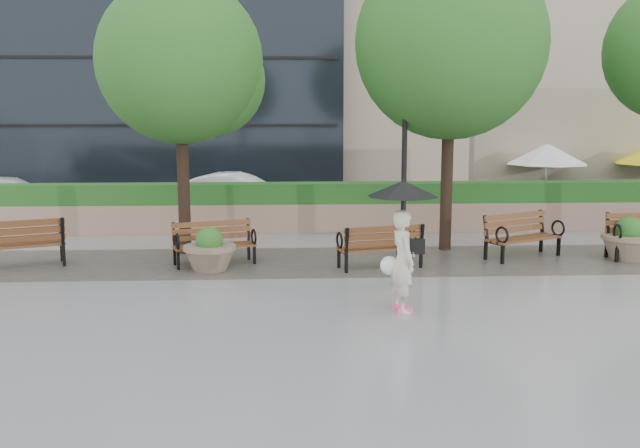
{
  "coord_description": "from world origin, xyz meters",
  "views": [
    {
      "loc": [
        -1.52,
        -12.44,
        3.34
      ],
      "look_at": [
        -0.79,
        1.44,
        1.1
      ],
      "focal_mm": 40.0,
      "sensor_mm": 36.0,
      "label": 1
    }
  ],
  "objects_px": {
    "lamppost": "(404,171)",
    "car_right": "(238,195)",
    "bench_0": "(16,253)",
    "planter_right": "(628,243)",
    "bench_1": "(215,252)",
    "planter_left": "(210,254)",
    "pedestrian": "(403,233)",
    "bench_2": "(380,255)",
    "bench_3": "(522,245)",
    "car_left": "(10,198)"
  },
  "relations": [
    {
      "from": "bench_0",
      "to": "car_right",
      "type": "height_order",
      "value": "car_right"
    },
    {
      "from": "bench_1",
      "to": "car_left",
      "type": "relative_size",
      "value": 0.42
    },
    {
      "from": "bench_3",
      "to": "bench_0",
      "type": "bearing_deg",
      "value": 154.61
    },
    {
      "from": "planter_left",
      "to": "car_left",
      "type": "xyz_separation_m",
      "value": [
        -6.91,
        7.67,
        0.28
      ]
    },
    {
      "from": "planter_left",
      "to": "car_left",
      "type": "distance_m",
      "value": 10.33
    },
    {
      "from": "bench_3",
      "to": "car_right",
      "type": "bearing_deg",
      "value": 107.94
    },
    {
      "from": "planter_right",
      "to": "pedestrian",
      "type": "bearing_deg",
      "value": -146.54
    },
    {
      "from": "bench_3",
      "to": "car_left",
      "type": "bearing_deg",
      "value": 126.33
    },
    {
      "from": "bench_0",
      "to": "bench_3",
      "type": "distance_m",
      "value": 11.12
    },
    {
      "from": "bench_2",
      "to": "planter_left",
      "type": "relative_size",
      "value": 1.7
    },
    {
      "from": "car_left",
      "to": "bench_2",
      "type": "bearing_deg",
      "value": -139.0
    },
    {
      "from": "bench_0",
      "to": "planter_right",
      "type": "relative_size",
      "value": 1.8
    },
    {
      "from": "bench_0",
      "to": "bench_1",
      "type": "bearing_deg",
      "value": 159.75
    },
    {
      "from": "pedestrian",
      "to": "lamppost",
      "type": "bearing_deg",
      "value": -21.83
    },
    {
      "from": "bench_0",
      "to": "bench_2",
      "type": "bearing_deg",
      "value": 155.34
    },
    {
      "from": "planter_right",
      "to": "car_right",
      "type": "relative_size",
      "value": 0.28
    },
    {
      "from": "planter_left",
      "to": "lamppost",
      "type": "height_order",
      "value": "lamppost"
    },
    {
      "from": "lamppost",
      "to": "car_right",
      "type": "height_order",
      "value": "lamppost"
    },
    {
      "from": "bench_1",
      "to": "planter_left",
      "type": "relative_size",
      "value": 1.68
    },
    {
      "from": "bench_0",
      "to": "bench_2",
      "type": "xyz_separation_m",
      "value": [
        7.73,
        -0.46,
        -0.03
      ]
    },
    {
      "from": "bench_3",
      "to": "pedestrian",
      "type": "distance_m",
      "value": 5.48
    },
    {
      "from": "car_left",
      "to": "pedestrian",
      "type": "relative_size",
      "value": 2.03
    },
    {
      "from": "bench_0",
      "to": "pedestrian",
      "type": "bearing_deg",
      "value": 133.04
    },
    {
      "from": "planter_left",
      "to": "pedestrian",
      "type": "distance_m",
      "value": 4.86
    },
    {
      "from": "planter_left",
      "to": "pedestrian",
      "type": "bearing_deg",
      "value": -42.49
    },
    {
      "from": "bench_0",
      "to": "planter_left",
      "type": "height_order",
      "value": "bench_0"
    },
    {
      "from": "bench_1",
      "to": "bench_3",
      "type": "bearing_deg",
      "value": -14.1
    },
    {
      "from": "bench_3",
      "to": "planter_right",
      "type": "xyz_separation_m",
      "value": [
        2.29,
        -0.32,
        0.09
      ]
    },
    {
      "from": "bench_2",
      "to": "car_right",
      "type": "bearing_deg",
      "value": -79.26
    },
    {
      "from": "planter_left",
      "to": "lamppost",
      "type": "relative_size",
      "value": 0.25
    },
    {
      "from": "bench_0",
      "to": "car_right",
      "type": "relative_size",
      "value": 0.51
    },
    {
      "from": "bench_1",
      "to": "car_left",
      "type": "bearing_deg",
      "value": 117.12
    },
    {
      "from": "bench_2",
      "to": "bench_3",
      "type": "bearing_deg",
      "value": -178.82
    },
    {
      "from": "bench_1",
      "to": "planter_left",
      "type": "bearing_deg",
      "value": -112.33
    },
    {
      "from": "bench_0",
      "to": "planter_right",
      "type": "distance_m",
      "value": 13.4
    },
    {
      "from": "lamppost",
      "to": "pedestrian",
      "type": "bearing_deg",
      "value": -99.81
    },
    {
      "from": "planter_left",
      "to": "planter_right",
      "type": "height_order",
      "value": "planter_right"
    },
    {
      "from": "bench_1",
      "to": "bench_2",
      "type": "xyz_separation_m",
      "value": [
        3.54,
        -0.53,
        0.0
      ]
    },
    {
      "from": "planter_right",
      "to": "car_left",
      "type": "height_order",
      "value": "car_left"
    },
    {
      "from": "pedestrian",
      "to": "planter_left",
      "type": "bearing_deg",
      "value": 35.49
    },
    {
      "from": "bench_2",
      "to": "planter_right",
      "type": "xyz_separation_m",
      "value": [
        5.67,
        0.58,
        0.1
      ]
    },
    {
      "from": "bench_1",
      "to": "planter_right",
      "type": "relative_size",
      "value": 1.58
    },
    {
      "from": "bench_1",
      "to": "car_right",
      "type": "xyz_separation_m",
      "value": [
        0.07,
        7.07,
        0.41
      ]
    },
    {
      "from": "bench_0",
      "to": "bench_1",
      "type": "xyz_separation_m",
      "value": [
        4.19,
        0.08,
        -0.04
      ]
    },
    {
      "from": "bench_1",
      "to": "car_left",
      "type": "height_order",
      "value": "car_left"
    },
    {
      "from": "bench_2",
      "to": "pedestrian",
      "type": "xyz_separation_m",
      "value": [
        -0.08,
        -3.22,
        1.05
      ]
    },
    {
      "from": "lamppost",
      "to": "car_left",
      "type": "distance_m",
      "value": 12.96
    },
    {
      "from": "bench_0",
      "to": "planter_right",
      "type": "xyz_separation_m",
      "value": [
        13.4,
        0.12,
        0.07
      ]
    },
    {
      "from": "bench_1",
      "to": "pedestrian",
      "type": "height_order",
      "value": "pedestrian"
    },
    {
      "from": "bench_0",
      "to": "pedestrian",
      "type": "height_order",
      "value": "pedestrian"
    }
  ]
}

